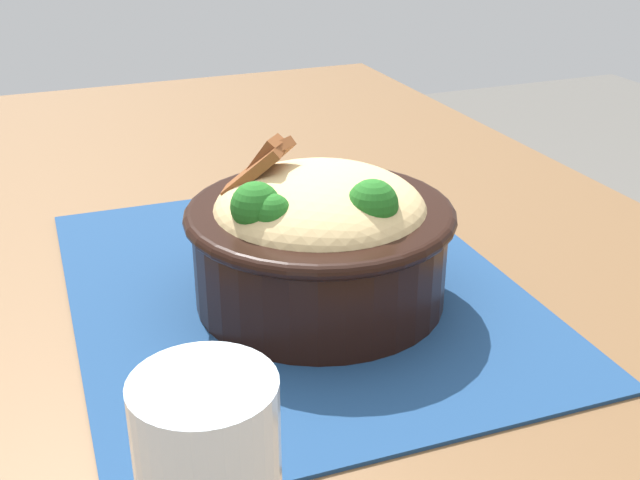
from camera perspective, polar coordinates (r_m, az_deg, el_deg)
name	(u,v)px	position (r m, az deg, el deg)	size (l,w,h in m)	color
table	(272,352)	(0.71, -3.41, -7.88)	(1.38, 0.79, 0.75)	brown
placemat	(293,288)	(0.65, -1.90, -3.43)	(0.42, 0.34, 0.00)	navy
bowl	(319,235)	(0.60, -0.04, 0.36)	(0.20, 0.20, 0.13)	black
fork	(271,230)	(0.74, -3.48, 0.70)	(0.04, 0.12, 0.00)	#B8B8B8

